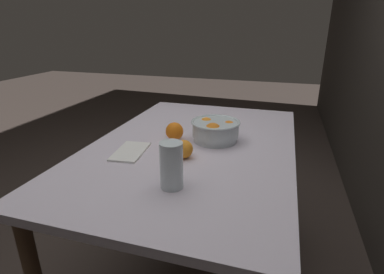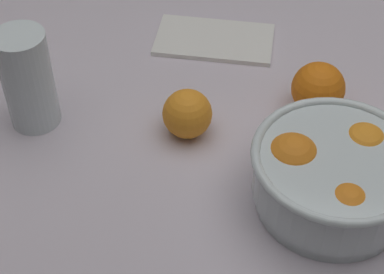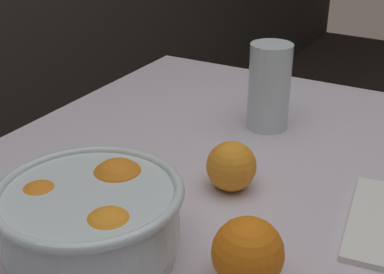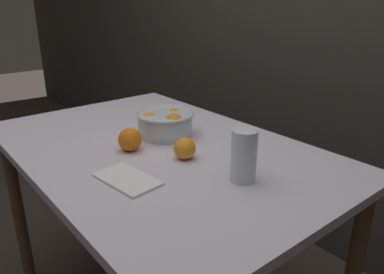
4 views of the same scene
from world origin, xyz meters
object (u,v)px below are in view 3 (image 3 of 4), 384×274
orange_loose_near_bowl (231,166)px  orange_loose_front (248,253)px  juice_glass (269,91)px  fruit_bowl (92,217)px

orange_loose_near_bowl → orange_loose_front: (-0.17, -0.10, 0.00)m
juice_glass → orange_loose_near_bowl: (-0.22, -0.03, -0.03)m
fruit_bowl → orange_loose_near_bowl: size_ratio=3.02×
juice_glass → orange_loose_front: size_ratio=1.91×
fruit_bowl → juice_glass: bearing=-5.5°
juice_glass → orange_loose_front: juice_glass is taller
juice_glass → orange_loose_front: bearing=-161.1°
orange_loose_near_bowl → orange_loose_front: 0.20m
fruit_bowl → orange_loose_near_bowl: bearing=-19.7°
fruit_bowl → juice_glass: 0.43m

